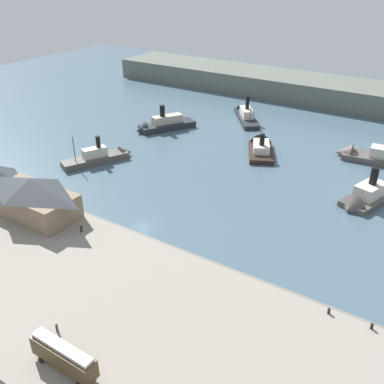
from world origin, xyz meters
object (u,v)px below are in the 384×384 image
at_px(mooring_post_center_west, 372,326).
at_px(ferry_approaching_east, 364,198).
at_px(ferry_near_quay, 161,125).
at_px(ferry_outer_harbor, 245,114).
at_px(pedestrian_walking_east, 57,328).
at_px(ferry_shed_west_terminal, 33,196).
at_px(pedestrian_standing_center, 81,228).
at_px(mooring_post_east, 329,311).
at_px(ferry_approaching_west, 376,157).
at_px(ferry_moored_east, 102,157).
at_px(ferry_departing_north, 261,148).
at_px(street_tram, 64,355).

xyz_separation_m(mooring_post_center_west, ferry_approaching_east, (-10.84, 39.69, -0.15)).
bearing_deg(ferry_near_quay, ferry_outer_harbor, 56.20).
relative_size(pedestrian_walking_east, ferry_near_quay, 0.08).
bearing_deg(ferry_shed_west_terminal, pedestrian_standing_center, 1.60).
distance_m(mooring_post_east, ferry_approaching_west, 66.39).
bearing_deg(ferry_moored_east, ferry_outer_harbor, 73.82).
bearing_deg(ferry_moored_east, ferry_departing_north, 41.91).
bearing_deg(ferry_outer_harbor, ferry_approaching_east, -38.64).
height_order(pedestrian_walking_east, ferry_approaching_east, ferry_approaching_east).
distance_m(pedestrian_standing_center, ferry_approaching_east, 62.14).
bearing_deg(pedestrian_standing_center, ferry_outer_harbor, 94.44).
distance_m(street_tram, pedestrian_walking_east, 7.45).
height_order(pedestrian_standing_center, mooring_post_east, pedestrian_standing_center).
bearing_deg(ferry_shed_west_terminal, street_tram, -34.55).
height_order(mooring_post_east, ferry_approaching_east, ferry_approaching_east).
relative_size(ferry_departing_north, ferry_moored_east, 0.89).
xyz_separation_m(pedestrian_walking_east, ferry_departing_north, (-5.32, 80.49, -0.72)).
distance_m(ferry_departing_north, ferry_moored_east, 44.83).
distance_m(ferry_shed_west_terminal, mooring_post_east, 61.65).
xyz_separation_m(pedestrian_walking_east, pedestrian_standing_center, (-16.28, 20.82, 0.11)).
distance_m(ferry_shed_west_terminal, ferry_moored_east, 31.75).
height_order(ferry_shed_west_terminal, mooring_post_center_west, ferry_shed_west_terminal).
distance_m(mooring_post_center_west, ferry_outer_harbor, 100.47).
distance_m(ferry_outer_harbor, ferry_departing_north, 30.27).
bearing_deg(ferry_departing_north, street_tram, -82.33).
bearing_deg(ferry_departing_north, ferry_near_quay, -178.40).
xyz_separation_m(ferry_outer_harbor, ferry_departing_north, (17.50, -24.69, -0.20)).
bearing_deg(ferry_approaching_west, pedestrian_standing_center, -119.91).
bearing_deg(ferry_departing_north, mooring_post_center_west, -51.70).
height_order(mooring_post_center_west, ferry_departing_north, ferry_departing_north).
xyz_separation_m(pedestrian_standing_center, ferry_departing_north, (10.96, 59.66, -0.83)).
bearing_deg(mooring_post_east, ferry_approaching_east, 96.55).
relative_size(ferry_approaching_west, ferry_moored_east, 1.35).
distance_m(ferry_shed_west_terminal, pedestrian_walking_east, 35.99).
height_order(ferry_outer_harbor, ferry_near_quay, ferry_outer_harbor).
xyz_separation_m(street_tram, pedestrian_walking_east, (-6.06, 3.96, -1.78)).
bearing_deg(ferry_approaching_east, ferry_outer_harbor, 141.36).
bearing_deg(pedestrian_walking_east, ferry_approaching_west, 75.18).
bearing_deg(street_tram, ferry_moored_east, 129.38).
height_order(mooring_post_center_west, ferry_near_quay, ferry_near_quay).
distance_m(ferry_shed_west_terminal, street_tram, 43.09).
bearing_deg(ferry_outer_harbor, mooring_post_center_west, -52.60).
bearing_deg(ferry_near_quay, pedestrian_walking_east, -63.30).
distance_m(pedestrian_walking_east, mooring_post_center_west, 45.86).
bearing_deg(mooring_post_center_west, ferry_moored_east, 161.87).
bearing_deg(ferry_moored_east, mooring_post_east, -19.84).
relative_size(mooring_post_center_west, ferry_departing_north, 0.05).
bearing_deg(mooring_post_east, ferry_approaching_west, 96.83).
xyz_separation_m(pedestrian_walking_east, ferry_outer_harbor, (-22.82, 105.18, -0.53)).
xyz_separation_m(pedestrian_walking_east, mooring_post_center_west, (38.21, 25.37, -0.24)).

